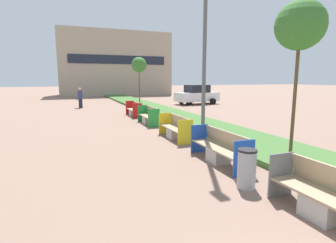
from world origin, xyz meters
The scene contains 13 objects.
planter_grass_strip centered at (3.20, 12.00, 0.09)m, with size 2.80×120.00×0.18m.
building_backdrop centered at (4.00, 41.19, 4.64)m, with size 16.20×6.29×9.28m.
bench_grey_frame centered at (0.94, 3.22, 0.36)m, with size 0.65×1.99×0.94m.
bench_blue_frame centered at (0.94, 6.62, 0.38)m, with size 0.65×2.43×0.94m.
bench_yellow_frame centered at (0.94, 9.99, 0.37)m, with size 0.65×2.18×0.94m.
bench_green_frame centered at (0.94, 13.76, 0.37)m, with size 0.65×2.09×0.94m.
bench_red_frame centered at (0.94, 17.05, 0.37)m, with size 0.65×2.02×0.94m.
litter_bin centered at (0.51, 4.81, 0.45)m, with size 0.43×0.43×0.90m.
street_lamp_post centered at (1.55, 8.77, 4.68)m, with size 0.24×0.44×8.58m.
sapling_tree_near centered at (3.10, 6.05, 3.92)m, with size 1.40×1.40×4.65m.
sapling_tree_far centered at (3.10, 23.74, 3.67)m, with size 1.37×1.37×4.38m.
pedestrian_walking centered at (-2.13, 23.55, 0.86)m, with size 0.53×0.24×1.70m.
parked_car_distant centered at (8.64, 22.94, 0.91)m, with size 4.38×2.26×1.86m.
Camera 1 is at (-3.19, 0.18, 2.46)m, focal length 28.00 mm.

